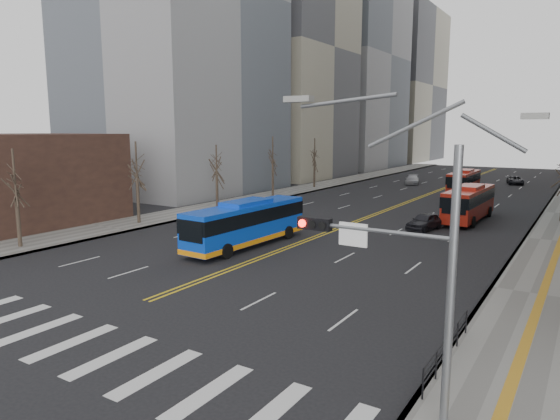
# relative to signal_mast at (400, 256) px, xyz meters

# --- Properties ---
(ground) EXTENTS (220.00, 220.00, 0.00)m
(ground) POSITION_rel_signal_mast_xyz_m (-13.77, -2.00, -4.86)
(ground) COLOR black
(sidewalk_left) EXTENTS (5.00, 130.00, 0.15)m
(sidewalk_left) POSITION_rel_signal_mast_xyz_m (-30.27, 43.00, -4.78)
(sidewalk_left) COLOR slate
(sidewalk_left) RESTS_ON ground
(crosswalk) EXTENTS (26.70, 4.00, 0.01)m
(crosswalk) POSITION_rel_signal_mast_xyz_m (-13.77, -2.00, -4.85)
(crosswalk) COLOR silver
(crosswalk) RESTS_ON ground
(centerline) EXTENTS (0.55, 100.00, 0.01)m
(centerline) POSITION_rel_signal_mast_xyz_m (-13.77, 53.00, -4.85)
(centerline) COLOR gold
(centerline) RESTS_ON ground
(office_towers) EXTENTS (83.00, 134.00, 58.00)m
(office_towers) POSITION_rel_signal_mast_xyz_m (-13.64, 66.51, 19.07)
(office_towers) COLOR gray
(office_towers) RESTS_ON ground
(signal_mast) EXTENTS (5.37, 0.37, 9.39)m
(signal_mast) POSITION_rel_signal_mast_xyz_m (0.00, 0.00, 0.00)
(signal_mast) COLOR gray
(signal_mast) RESTS_ON ground
(pedestrian_railing) EXTENTS (0.06, 6.06, 1.02)m
(pedestrian_railing) POSITION_rel_signal_mast_xyz_m (0.53, 4.00, -4.03)
(pedestrian_railing) COLOR black
(pedestrian_railing) RESTS_ON sidewalk_right
(street_trees) EXTENTS (35.20, 47.20, 7.60)m
(street_trees) POSITION_rel_signal_mast_xyz_m (-20.94, 32.55, 0.02)
(street_trees) COLOR #32251E
(street_trees) RESTS_ON ground
(blue_bus) EXTENTS (2.98, 11.55, 3.35)m
(blue_bus) POSITION_rel_signal_mast_xyz_m (-16.59, 15.34, -3.10)
(blue_bus) COLOR blue
(blue_bus) RESTS_ON ground
(red_bus_near) EXTENTS (2.87, 10.47, 3.32)m
(red_bus_near) POSITION_rel_signal_mast_xyz_m (-5.16, 34.57, -3.00)
(red_bus_near) COLOR #B02012
(red_bus_near) RESTS_ON ground
(red_bus_far) EXTENTS (2.81, 10.33, 3.28)m
(red_bus_far) POSITION_rel_signal_mast_xyz_m (-9.84, 54.02, -3.03)
(red_bus_far) COLOR #B02012
(red_bus_far) RESTS_ON ground
(car_white) EXTENTS (1.99, 4.91, 1.59)m
(car_white) POSITION_rel_signal_mast_xyz_m (-20.60, 16.56, -4.06)
(car_white) COLOR white
(car_white) RESTS_ON ground
(car_dark_mid) EXTENTS (2.44, 4.50, 1.45)m
(car_dark_mid) POSITION_rel_signal_mast_xyz_m (-7.33, 28.10, -4.13)
(car_dark_mid) COLOR black
(car_dark_mid) RESTS_ON ground
(car_silver) EXTENTS (3.22, 5.24, 1.42)m
(car_silver) POSITION_rel_signal_mast_xyz_m (-19.46, 62.94, -4.15)
(car_silver) COLOR #AFAFB4
(car_silver) RESTS_ON ground
(car_dark_far) EXTENTS (3.13, 4.94, 1.27)m
(car_dark_far) POSITION_rel_signal_mast_xyz_m (-5.83, 71.10, -4.22)
(car_dark_far) COLOR black
(car_dark_far) RESTS_ON ground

